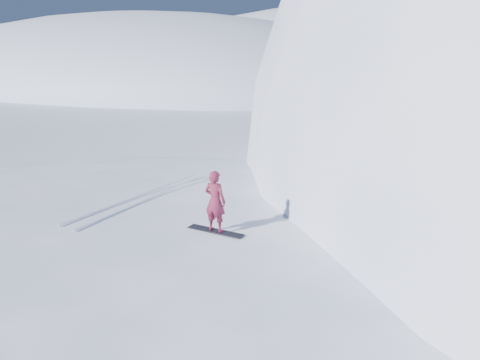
{
  "coord_description": "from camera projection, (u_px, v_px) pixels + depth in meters",
  "views": [
    {
      "loc": [
        8.71,
        -5.03,
        6.71
      ],
      "look_at": [
        1.75,
        4.2,
        3.5
      ],
      "focal_mm": 35.0,
      "sensor_mm": 36.0,
      "label": 1
    }
  ],
  "objects": [
    {
      "name": "ground",
      "position": [
        69.0,
        354.0,
        10.72
      ],
      "size": [
        400.0,
        400.0,
        0.0
      ],
      "primitive_type": "plane",
      "color": "white",
      "rests_on": "ground"
    },
    {
      "name": "near_ridge",
      "position": [
        191.0,
        311.0,
        12.45
      ],
      "size": [
        36.0,
        28.0,
        4.8
      ],
      "primitive_type": "ellipsoid",
      "color": "white",
      "rests_on": "ground"
    },
    {
      "name": "far_ridge_a",
      "position": [
        127.0,
        84.0,
        97.49
      ],
      "size": [
        120.0,
        70.0,
        28.0
      ],
      "primitive_type": "ellipsoid",
      "color": "white",
      "rests_on": "ground"
    },
    {
      "name": "far_ridge_c",
      "position": [
        360.0,
        78.0,
        118.54
      ],
      "size": [
        140.0,
        90.0,
        36.0
      ],
      "primitive_type": "ellipsoid",
      "color": "white",
      "rests_on": "ground"
    },
    {
      "name": "wind_bumps",
      "position": [
        126.0,
        307.0,
        12.67
      ],
      "size": [
        16.0,
        14.4,
        1.0
      ],
      "color": "white",
      "rests_on": "ground"
    },
    {
      "name": "snowboard",
      "position": [
        216.0,
        231.0,
        11.52
      ],
      "size": [
        1.53,
        0.49,
        0.03
      ],
      "primitive_type": "cube",
      "rotation": [
        0.0,
        0.0,
        0.14
      ],
      "color": "black",
      "rests_on": "near_ridge"
    },
    {
      "name": "snowboarder",
      "position": [
        215.0,
        201.0,
        11.31
      ],
      "size": [
        0.6,
        0.44,
        1.53
      ],
      "primitive_type": "imported",
      "rotation": [
        0.0,
        0.0,
        3.29
      ],
      "color": "maroon",
      "rests_on": "snowboard"
    },
    {
      "name": "vapor_plume",
      "position": [
        45.0,
        99.0,
        67.2
      ],
      "size": [
        8.7,
        6.96,
        6.09
      ],
      "primitive_type": "ellipsoid",
      "color": "white",
      "rests_on": "ground"
    },
    {
      "name": "board_tracks",
      "position": [
        144.0,
        196.0,
        14.25
      ],
      "size": [
        1.35,
        5.97,
        0.04
      ],
      "color": "silver",
      "rests_on": "ground"
    }
  ]
}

